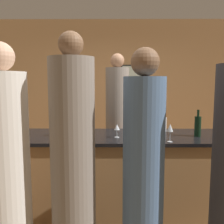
{
  "coord_description": "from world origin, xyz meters",
  "views": [
    {
      "loc": [
        0.06,
        -2.75,
        1.58
      ],
      "look_at": [
        0.05,
        0.1,
        1.24
      ],
      "focal_mm": 40.0,
      "sensor_mm": 36.0,
      "label": 1
    }
  ],
  "objects_px": {
    "guest_0": "(73,165)",
    "guest_2": "(6,171)",
    "ice_bucket": "(158,124)",
    "guest_1": "(143,171)",
    "wine_bottle_1": "(151,124)",
    "wine_bottle_0": "(198,126)",
    "bartender": "(117,128)"
  },
  "relations": [
    {
      "from": "bartender",
      "to": "guest_0",
      "type": "distance_m",
      "value": 1.61
    },
    {
      "from": "guest_2",
      "to": "wine_bottle_1",
      "type": "distance_m",
      "value": 1.58
    },
    {
      "from": "guest_0",
      "to": "wine_bottle_0",
      "type": "relative_size",
      "value": 6.68
    },
    {
      "from": "guest_0",
      "to": "ice_bucket",
      "type": "relative_size",
      "value": 9.72
    },
    {
      "from": "guest_1",
      "to": "wine_bottle_0",
      "type": "height_order",
      "value": "guest_1"
    },
    {
      "from": "guest_2",
      "to": "wine_bottle_1",
      "type": "relative_size",
      "value": 5.83
    },
    {
      "from": "guest_0",
      "to": "guest_2",
      "type": "bearing_deg",
      "value": -177.62
    },
    {
      "from": "guest_0",
      "to": "ice_bucket",
      "type": "bearing_deg",
      "value": 50.77
    },
    {
      "from": "ice_bucket",
      "to": "wine_bottle_1",
      "type": "bearing_deg",
      "value": -120.54
    },
    {
      "from": "guest_0",
      "to": "wine_bottle_0",
      "type": "bearing_deg",
      "value": 31.55
    },
    {
      "from": "wine_bottle_0",
      "to": "bartender",
      "type": "bearing_deg",
      "value": 137.34
    },
    {
      "from": "bartender",
      "to": "wine_bottle_0",
      "type": "distance_m",
      "value": 1.2
    },
    {
      "from": "bartender",
      "to": "guest_0",
      "type": "bearing_deg",
      "value": 76.55
    },
    {
      "from": "guest_2",
      "to": "wine_bottle_0",
      "type": "height_order",
      "value": "guest_2"
    },
    {
      "from": "guest_0",
      "to": "guest_1",
      "type": "height_order",
      "value": "guest_0"
    },
    {
      "from": "guest_1",
      "to": "bartender",
      "type": "bearing_deg",
      "value": 96.98
    },
    {
      "from": "guest_0",
      "to": "bartender",
      "type": "bearing_deg",
      "value": 76.55
    },
    {
      "from": "bartender",
      "to": "wine_bottle_1",
      "type": "distance_m",
      "value": 0.82
    },
    {
      "from": "guest_1",
      "to": "wine_bottle_1",
      "type": "xyz_separation_m",
      "value": [
        0.18,
        0.85,
        0.25
      ]
    },
    {
      "from": "guest_2",
      "to": "ice_bucket",
      "type": "height_order",
      "value": "guest_2"
    },
    {
      "from": "guest_1",
      "to": "ice_bucket",
      "type": "height_order",
      "value": "guest_1"
    },
    {
      "from": "bartender",
      "to": "wine_bottle_1",
      "type": "bearing_deg",
      "value": 117.55
    },
    {
      "from": "guest_1",
      "to": "ice_bucket",
      "type": "distance_m",
      "value": 1.11
    },
    {
      "from": "wine_bottle_1",
      "to": "ice_bucket",
      "type": "xyz_separation_m",
      "value": [
        0.12,
        0.2,
        -0.04
      ]
    },
    {
      "from": "bartender",
      "to": "wine_bottle_1",
      "type": "xyz_separation_m",
      "value": [
        0.37,
        -0.71,
        0.19
      ]
    },
    {
      "from": "guest_0",
      "to": "wine_bottle_0",
      "type": "distance_m",
      "value": 1.48
    },
    {
      "from": "ice_bucket",
      "to": "guest_1",
      "type": "bearing_deg",
      "value": -105.97
    },
    {
      "from": "ice_bucket",
      "to": "bartender",
      "type": "bearing_deg",
      "value": 134.06
    },
    {
      "from": "guest_0",
      "to": "guest_2",
      "type": "height_order",
      "value": "guest_0"
    },
    {
      "from": "guest_1",
      "to": "ice_bucket",
      "type": "bearing_deg",
      "value": 74.03
    },
    {
      "from": "wine_bottle_0",
      "to": "ice_bucket",
      "type": "height_order",
      "value": "wine_bottle_0"
    },
    {
      "from": "bartender",
      "to": "wine_bottle_0",
      "type": "bearing_deg",
      "value": 137.34
    }
  ]
}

